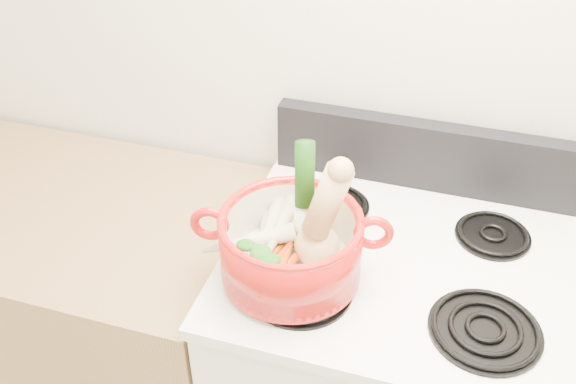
% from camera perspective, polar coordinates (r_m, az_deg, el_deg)
% --- Properties ---
extents(wall_back, '(3.50, 0.02, 2.60)m').
position_cam_1_polar(wall_back, '(1.57, 13.49, 12.12)').
color(wall_back, silver).
rests_on(wall_back, floor).
extents(cooktop, '(0.78, 0.67, 0.03)m').
position_cam_1_polar(cooktop, '(1.47, 10.00, -6.36)').
color(cooktop, white).
rests_on(cooktop, stove_body).
extents(control_backsplash, '(0.76, 0.05, 0.18)m').
position_cam_1_polar(control_backsplash, '(1.65, 12.04, 3.22)').
color(control_backsplash, black).
rests_on(control_backsplash, cooktop).
extents(counter_left, '(1.36, 0.65, 0.90)m').
position_cam_1_polar(counter_left, '(2.16, -21.14, -9.65)').
color(counter_left, '#967147').
rests_on(counter_left, floor).
extents(burner_front_left, '(0.22, 0.22, 0.02)m').
position_cam_1_polar(burner_front_left, '(1.37, 1.08, -8.50)').
color(burner_front_left, black).
rests_on(burner_front_left, cooktop).
extents(burner_front_right, '(0.22, 0.22, 0.02)m').
position_cam_1_polar(burner_front_right, '(1.35, 17.13, -11.54)').
color(burner_front_right, black).
rests_on(burner_front_right, cooktop).
extents(burner_back_left, '(0.17, 0.17, 0.02)m').
position_cam_1_polar(burner_back_left, '(1.58, 4.13, -1.09)').
color(burner_back_left, black).
rests_on(burner_back_left, cooktop).
extents(burner_back_right, '(0.17, 0.17, 0.02)m').
position_cam_1_polar(burner_back_right, '(1.57, 17.76, -3.57)').
color(burner_back_right, black).
rests_on(burner_back_right, cooktop).
extents(dutch_oven, '(0.35, 0.35, 0.15)m').
position_cam_1_polar(dutch_oven, '(1.34, 0.25, -4.86)').
color(dutch_oven, '#B8130F').
rests_on(dutch_oven, burner_front_left).
extents(pot_handle_left, '(0.08, 0.04, 0.08)m').
position_cam_1_polar(pot_handle_left, '(1.32, -6.98, -2.80)').
color(pot_handle_left, '#B8130F').
rests_on(pot_handle_left, dutch_oven).
extents(pot_handle_right, '(0.08, 0.04, 0.08)m').
position_cam_1_polar(pot_handle_right, '(1.30, 7.62, -3.61)').
color(pot_handle_right, '#B8130F').
rests_on(pot_handle_right, dutch_oven).
extents(squash, '(0.19, 0.15, 0.26)m').
position_cam_1_polar(squash, '(1.29, 2.70, -2.12)').
color(squash, tan).
rests_on(squash, dutch_oven).
extents(leek, '(0.06, 0.09, 0.27)m').
position_cam_1_polar(leek, '(1.32, 1.33, -0.48)').
color(leek, silver).
rests_on(leek, dutch_oven).
extents(ginger, '(0.10, 0.09, 0.05)m').
position_cam_1_polar(ginger, '(1.41, 1.39, -3.29)').
color(ginger, '#D7B784').
rests_on(ginger, dutch_oven).
extents(parsnip_0, '(0.06, 0.21, 0.06)m').
position_cam_1_polar(parsnip_0, '(1.39, -2.23, -4.21)').
color(parsnip_0, beige).
rests_on(parsnip_0, dutch_oven).
extents(parsnip_1, '(0.09, 0.18, 0.05)m').
position_cam_1_polar(parsnip_1, '(1.38, -2.26, -4.43)').
color(parsnip_1, beige).
rests_on(parsnip_1, dutch_oven).
extents(parsnip_2, '(0.09, 0.20, 0.06)m').
position_cam_1_polar(parsnip_2, '(1.40, -0.54, -3.10)').
color(parsnip_2, '#EFE8C3').
rests_on(parsnip_2, dutch_oven).
extents(parsnip_3, '(0.20, 0.13, 0.06)m').
position_cam_1_polar(parsnip_3, '(1.35, -3.50, -4.27)').
color(parsnip_3, beige).
rests_on(parsnip_3, dutch_oven).
extents(parsnip_4, '(0.05, 0.21, 0.06)m').
position_cam_1_polar(parsnip_4, '(1.38, -1.65, -3.06)').
color(parsnip_4, beige).
rests_on(parsnip_4, dutch_oven).
extents(parsnip_5, '(0.06, 0.24, 0.07)m').
position_cam_1_polar(parsnip_5, '(1.37, -0.67, -3.05)').
color(parsnip_5, beige).
rests_on(parsnip_5, dutch_oven).
extents(carrot_0, '(0.09, 0.17, 0.05)m').
position_cam_1_polar(carrot_0, '(1.32, -0.05, -6.63)').
color(carrot_0, '#C33409').
rests_on(carrot_0, dutch_oven).
extents(carrot_1, '(0.07, 0.14, 0.04)m').
position_cam_1_polar(carrot_1, '(1.33, -1.79, -6.08)').
color(carrot_1, '#D8540A').
rests_on(carrot_1, dutch_oven).
extents(carrot_2, '(0.03, 0.18, 0.05)m').
position_cam_1_polar(carrot_2, '(1.30, -0.66, -6.83)').
color(carrot_2, '#DC450B').
rests_on(carrot_2, dutch_oven).
extents(carrot_3, '(0.05, 0.14, 0.04)m').
position_cam_1_polar(carrot_3, '(1.32, -0.89, -6.11)').
color(carrot_3, '#BF3409').
rests_on(carrot_3, dutch_oven).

